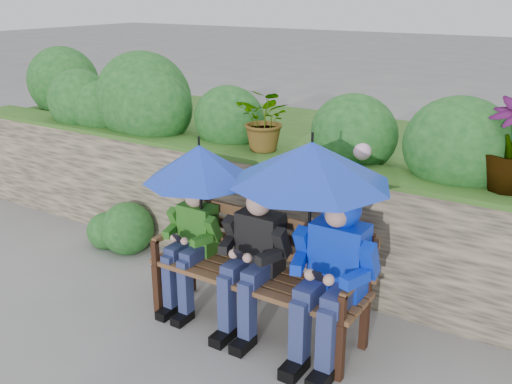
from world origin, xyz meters
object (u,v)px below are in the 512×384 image
Objects in this scene: boy_left at (191,240)px; boy_right at (333,264)px; park_bench at (261,265)px; boy_middle at (253,254)px; umbrella_right at (311,163)px; umbrella_left at (199,163)px.

boy_right is (1.16, -0.00, 0.11)m from boy_left.
boy_right reaches higher than park_bench.
boy_right reaches higher than boy_middle.
boy_left is at bearing -173.96° from park_bench.
umbrella_right reaches higher than park_bench.
boy_middle is 0.93× the size of boy_right.
umbrella_right is (0.40, 0.06, 0.71)m from boy_middle.
boy_middle reaches higher than boy_left.
boy_left reaches higher than park_bench.
park_bench is at bearing 71.22° from boy_middle.
park_bench is 0.59m from boy_left.
umbrella_left is (-1.08, 0.04, 0.49)m from boy_right.
park_bench is 1.63× the size of boy_left.
park_bench is 1.52× the size of umbrella_right.
umbrella_left is (-0.50, -0.02, 0.68)m from park_bench.
boy_left is at bearing 179.18° from boy_middle.
umbrella_left reaches higher than park_bench.
boy_right is at bearing -15.14° from umbrella_right.
boy_left is 0.61m from umbrella_left.
park_bench is at bearing 6.04° from boy_left.
park_bench is 0.90m from umbrella_right.
park_bench is 1.39× the size of boy_right.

